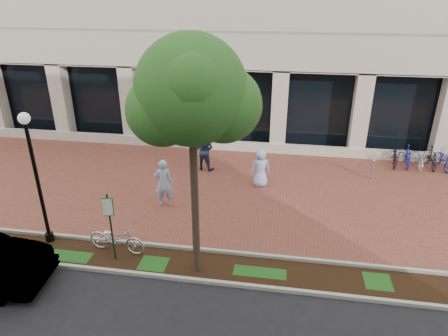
# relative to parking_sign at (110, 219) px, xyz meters

# --- Properties ---
(ground) EXTENTS (120.00, 120.00, 0.00)m
(ground) POSITION_rel_parking_sign_xyz_m (2.72, 5.36, -1.50)
(ground) COLOR black
(ground) RESTS_ON ground
(brick_plaza) EXTENTS (40.00, 9.00, 0.01)m
(brick_plaza) POSITION_rel_parking_sign_xyz_m (2.72, 5.36, -1.50)
(brick_plaza) COLOR brown
(brick_plaza) RESTS_ON ground
(planting_strip) EXTENTS (40.00, 1.50, 0.01)m
(planting_strip) POSITION_rel_parking_sign_xyz_m (2.72, 0.11, -1.50)
(planting_strip) COLOR black
(planting_strip) RESTS_ON ground
(curb_plaza_side) EXTENTS (40.00, 0.12, 0.12)m
(curb_plaza_side) POSITION_rel_parking_sign_xyz_m (2.72, 0.86, -1.44)
(curb_plaza_side) COLOR #A2A298
(curb_plaza_side) RESTS_ON ground
(curb_street_side) EXTENTS (40.00, 0.12, 0.12)m
(curb_street_side) POSITION_rel_parking_sign_xyz_m (2.72, -0.64, -1.44)
(curb_street_side) COLOR #A2A298
(curb_street_side) RESTS_ON ground
(parking_sign) EXTENTS (0.34, 0.07, 2.35)m
(parking_sign) POSITION_rel_parking_sign_xyz_m (0.00, 0.00, 0.00)
(parking_sign) COLOR #153B1C
(parking_sign) RESTS_ON ground
(lamppost) EXTENTS (0.36, 0.36, 4.55)m
(lamppost) POSITION_rel_parking_sign_xyz_m (-2.62, 0.62, 1.06)
(lamppost) COLOR black
(lamppost) RESTS_ON ground
(street_tree) EXTENTS (3.44, 2.87, 7.01)m
(street_tree) POSITION_rel_parking_sign_xyz_m (2.73, -0.03, 3.88)
(street_tree) COLOR #433526
(street_tree) RESTS_ON ground
(locked_bicycle) EXTENTS (2.01, 0.87, 1.02)m
(locked_bicycle) POSITION_rel_parking_sign_xyz_m (-0.08, 0.43, -0.99)
(locked_bicycle) COLOR silver
(locked_bicycle) RESTS_ON ground
(pedestrian_left) EXTENTS (0.80, 0.62, 1.95)m
(pedestrian_left) POSITION_rel_parking_sign_xyz_m (0.54, 3.65, -0.53)
(pedestrian_left) COLOR #8FAED5
(pedestrian_left) RESTS_ON ground
(pedestrian_mid) EXTENTS (1.11, 0.94, 1.99)m
(pedestrian_mid) POSITION_rel_parking_sign_xyz_m (1.40, 7.27, -0.51)
(pedestrian_mid) COLOR #1B2844
(pedestrian_mid) RESTS_ON ground
(pedestrian_right) EXTENTS (0.94, 0.74, 1.70)m
(pedestrian_right) POSITION_rel_parking_sign_xyz_m (4.16, 5.94, -0.66)
(pedestrian_right) COLOR #99AAE4
(pedestrian_right) RESTS_ON ground
(bollard) EXTENTS (0.12, 0.12, 0.97)m
(bollard) POSITION_rel_parking_sign_xyz_m (9.07, 7.36, -1.01)
(bollard) COLOR silver
(bollard) RESTS_ON ground
(bike_rack_cluster) EXTENTS (3.50, 1.80, 1.00)m
(bike_rack_cluster) POSITION_rel_parking_sign_xyz_m (11.80, 9.18, -1.03)
(bike_rack_cluster) COLOR black
(bike_rack_cluster) RESTS_ON ground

